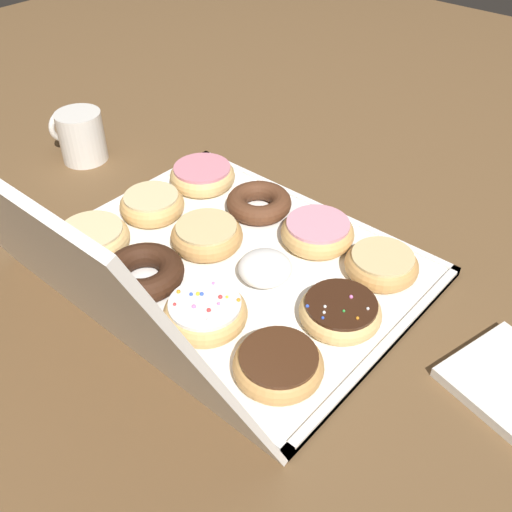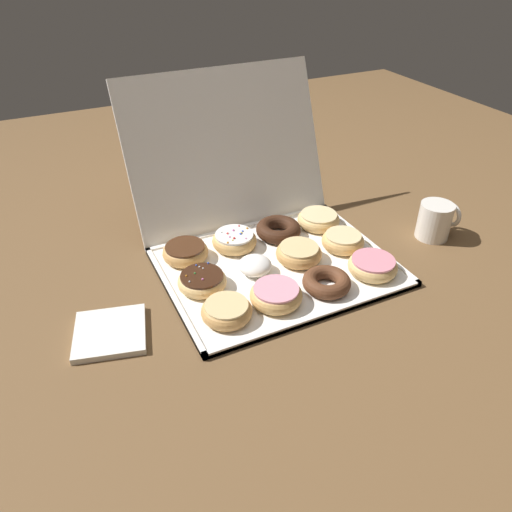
{
  "view_description": "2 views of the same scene",
  "coord_description": "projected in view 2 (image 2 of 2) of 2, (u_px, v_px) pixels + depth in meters",
  "views": [
    {
      "loc": [
        -0.49,
        0.51,
        0.6
      ],
      "look_at": [
        -0.03,
        -0.01,
        0.03
      ],
      "focal_mm": 41.02,
      "sensor_mm": 36.0,
      "label": 1
    },
    {
      "loc": [
        -0.48,
        -0.88,
        0.72
      ],
      "look_at": [
        -0.05,
        0.03,
        0.04
      ],
      "focal_mm": 34.46,
      "sensor_mm": 36.0,
      "label": 2
    }
  ],
  "objects": [
    {
      "name": "chocolate_cake_ring_donut_10",
      "position": [
        278.0,
        229.0,
        1.33
      ],
      "size": [
        0.12,
        0.12,
        0.04
      ],
      "color": "#381E11",
      "rests_on": "donut_box"
    },
    {
      "name": "donut_box",
      "position": [
        277.0,
        267.0,
        1.23
      ],
      "size": [
        0.55,
        0.43,
        0.01
      ],
      "color": "white",
      "rests_on": "ground"
    },
    {
      "name": "glazed_ring_donut_0",
      "position": [
        227.0,
        311.0,
        1.06
      ],
      "size": [
        0.11,
        0.11,
        0.04
      ],
      "color": "tan",
      "rests_on": "donut_box"
    },
    {
      "name": "pink_frosted_donut_1",
      "position": [
        276.0,
        295.0,
        1.1
      ],
      "size": [
        0.12,
        0.12,
        0.04
      ],
      "color": "tan",
      "rests_on": "donut_box"
    },
    {
      "name": "chocolate_cake_ring_donut_2",
      "position": [
        327.0,
        282.0,
        1.14
      ],
      "size": [
        0.11,
        0.11,
        0.03
      ],
      "color": "#59331E",
      "rests_on": "donut_box"
    },
    {
      "name": "powdered_filled_donut_5",
      "position": [
        256.0,
        266.0,
        1.19
      ],
      "size": [
        0.08,
        0.08,
        0.04
      ],
      "color": "white",
      "rests_on": "donut_box"
    },
    {
      "name": "napkin_stack",
      "position": [
        110.0,
        333.0,
        1.03
      ],
      "size": [
        0.18,
        0.18,
        0.01
      ],
      "primitive_type": "cube",
      "rotation": [
        0.0,
        0.0,
        -0.25
      ],
      "color": "white",
      "rests_on": "ground"
    },
    {
      "name": "glazed_ring_donut_11",
      "position": [
        319.0,
        219.0,
        1.38
      ],
      "size": [
        0.12,
        0.12,
        0.04
      ],
      "color": "#E5B770",
      "rests_on": "donut_box"
    },
    {
      "name": "ground_plane",
      "position": [
        277.0,
        269.0,
        1.23
      ],
      "size": [
        3.0,
        3.0,
        0.0
      ],
      "primitive_type": "plane",
      "color": "brown"
    },
    {
      "name": "glazed_ring_donut_6",
      "position": [
        300.0,
        254.0,
        1.23
      ],
      "size": [
        0.12,
        0.12,
        0.04
      ],
      "color": "tan",
      "rests_on": "donut_box"
    },
    {
      "name": "chocolate_frosted_donut_8",
      "position": [
        185.0,
        252.0,
        1.24
      ],
      "size": [
        0.12,
        0.12,
        0.04
      ],
      "color": "tan",
      "rests_on": "donut_box"
    },
    {
      "name": "sprinkle_donut_4",
      "position": [
        201.0,
        280.0,
        1.15
      ],
      "size": [
        0.12,
        0.12,
        0.04
      ],
      "color": "#E5B770",
      "rests_on": "donut_box"
    },
    {
      "name": "coffee_mug",
      "position": [
        436.0,
        220.0,
        1.33
      ],
      "size": [
        0.11,
        0.09,
        0.1
      ],
      "color": "white",
      "rests_on": "ground"
    },
    {
      "name": "pink_frosted_donut_3",
      "position": [
        373.0,
        266.0,
        1.19
      ],
      "size": [
        0.12,
        0.12,
        0.04
      ],
      "color": "#E5B770",
      "rests_on": "donut_box"
    },
    {
      "name": "glazed_ring_donut_7",
      "position": [
        344.0,
        241.0,
        1.28
      ],
      "size": [
        0.11,
        0.11,
        0.04
      ],
      "color": "tan",
      "rests_on": "donut_box"
    },
    {
      "name": "box_lid_open",
      "position": [
        228.0,
        151.0,
        1.34
      ],
      "size": [
        0.55,
        0.17,
        0.41
      ],
      "primitive_type": "cube",
      "rotation": [
        1.18,
        0.0,
        0.0
      ],
      "color": "white",
      "rests_on": "ground"
    },
    {
      "name": "sprinkle_donut_9",
      "position": [
        234.0,
        240.0,
        1.29
      ],
      "size": [
        0.12,
        0.12,
        0.04
      ],
      "color": "tan",
      "rests_on": "donut_box"
    }
  ]
}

